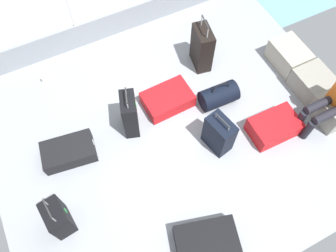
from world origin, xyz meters
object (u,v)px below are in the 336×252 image
suitcase_2 (130,114)px  paper_cup (44,79)px  passenger_seated (336,100)px  suitcase_4 (206,241)px  suitcase_7 (168,99)px  suitcase_5 (219,134)px  cargo_crate_1 (313,83)px  suitcase_3 (69,152)px  suitcase_8 (274,127)px  cargo_crate_0 (289,56)px  suitcase_6 (58,218)px  cargo_crate_2 (334,110)px  duffel_bag (219,96)px  suitcase_1 (202,48)px

suitcase_2 → paper_cup: suitcase_2 is taller
passenger_seated → suitcase_2: size_ratio=1.32×
passenger_seated → suitcase_4: size_ratio=1.31×
passenger_seated → suitcase_7: (-1.30, -1.87, -0.47)m
suitcase_7 → suitcase_5: bearing=18.9°
cargo_crate_1 → paper_cup: 4.19m
suitcase_4 → suitcase_5: (-1.11, 0.82, 0.18)m
suitcase_2 → suitcase_3: suitcase_2 is taller
suitcase_5 → suitcase_8: bearing=77.1°
suitcase_3 → suitcase_8: 2.91m
cargo_crate_0 → suitcase_7: cargo_crate_0 is taller
suitcase_7 → suitcase_4: bearing=-13.8°
passenger_seated → suitcase_4: bearing=-72.7°
suitcase_2 → suitcase_3: bearing=-88.3°
suitcase_3 → suitcase_6: (0.86, -0.39, 0.14)m
cargo_crate_0 → cargo_crate_2: cargo_crate_2 is taller
suitcase_3 → suitcase_5: size_ratio=1.12×
cargo_crate_2 → suitcase_5: suitcase_5 is taller
passenger_seated → suitcase_8: size_ratio=1.58×
passenger_seated → duffel_bag: 1.58m
suitcase_4 → suitcase_6: 1.81m
passenger_seated → suitcase_7: 2.32m
suitcase_1 → duffel_bag: bearing=-9.7°
passenger_seated → suitcase_6: bearing=-94.2°
suitcase_5 → paper_cup: bearing=-139.3°
suitcase_6 → suitcase_7: bearing=117.0°
cargo_crate_2 → suitcase_8: (-0.18, -0.91, -0.07)m
suitcase_5 → duffel_bag: bearing=147.9°
passenger_seated → suitcase_5: size_ratio=1.62×
suitcase_2 → suitcase_4: bearing=4.5°
suitcase_2 → suitcase_3: (0.03, -0.96, -0.24)m
cargo_crate_1 → cargo_crate_2: size_ratio=1.13×
cargo_crate_2 → suitcase_3: (-1.14, -3.66, -0.09)m
passenger_seated → paper_cup: 4.31m
suitcase_5 → duffel_bag: 0.73m
passenger_seated → paper_cup: passenger_seated is taller
suitcase_1 → suitcase_5: suitcase_1 is taller
duffel_bag → suitcase_2: bearing=-97.8°
cargo_crate_1 → suitcase_1: size_ratio=0.66×
passenger_seated → suitcase_3: (-1.14, -3.48, -0.46)m
suitcase_5 → suitcase_8: (0.19, 0.83, -0.16)m
cargo_crate_1 → passenger_seated: (0.53, -0.22, 0.41)m
cargo_crate_1 → suitcase_4: cargo_crate_1 is taller
suitcase_7 → duffel_bag: bearing=65.7°
suitcase_6 → suitcase_7: suitcase_6 is taller
cargo_crate_0 → cargo_crate_1: cargo_crate_0 is taller
paper_cup → suitcase_4: bearing=17.9°
paper_cup → cargo_crate_0: bearing=68.7°
suitcase_2 → duffel_bag: (0.19, 1.35, -0.19)m
suitcase_4 → paper_cup: 3.47m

